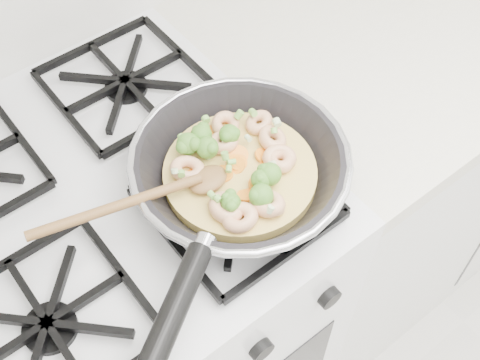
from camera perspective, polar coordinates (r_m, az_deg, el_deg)
stove at (r=1.33m, az=-9.48°, el=-12.11°), size 0.60×0.60×0.92m
counter_right at (r=1.64m, az=14.76°, el=4.00°), size 1.00×0.60×0.90m
skillet at (r=0.88m, az=-0.20°, el=0.81°), size 0.45×0.35×0.09m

